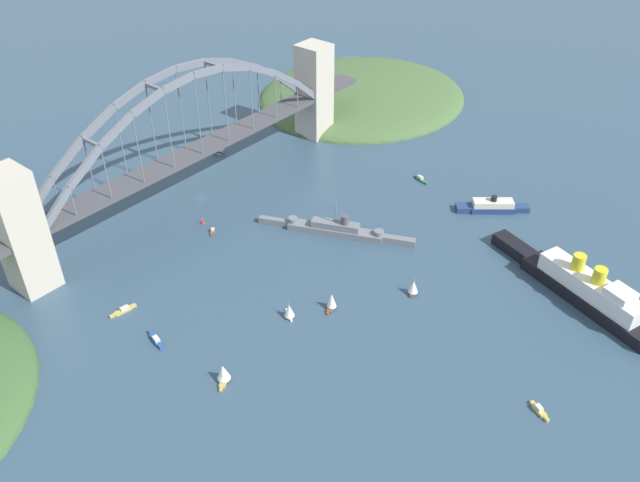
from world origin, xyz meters
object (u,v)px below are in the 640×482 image
small_boat_0 (289,311)px  small_boat_4 (123,310)px  small_boat_7 (332,301)px  small_boat_5 (223,373)px  seaplane_taxiing_near_bridge (218,150)px  small_boat_8 (539,410)px  small_boat_2 (156,340)px  small_boat_1 (413,287)px  channel_marker_buoy (203,222)px  harbor_ferry_steamer (492,206)px  naval_cruiser (337,229)px  small_boat_3 (421,179)px  ocean_liner (588,292)px  harbor_arch_bridge (194,146)px  small_boat_6 (213,231)px

small_boat_0 → small_boat_4: size_ratio=0.65×
small_boat_7 → small_boat_5: bearing=-5.9°
seaplane_taxiing_near_bridge → small_boat_0: small_boat_0 is taller
small_boat_5 → small_boat_8: 109.66m
small_boat_2 → small_boat_8: 141.31m
small_boat_1 → small_boat_2: small_boat_1 is taller
small_boat_2 → channel_marker_buoy: bearing=-145.1°
harbor_ferry_steamer → small_boat_1: harbor_ferry_steamer is taller
naval_cruiser → small_boat_5: size_ratio=8.30×
small_boat_8 → channel_marker_buoy: (-5.22, -173.65, 0.28)m
small_boat_3 → small_boat_8: size_ratio=1.18×
small_boat_1 → ocean_liner: bearing=124.8°
harbor_arch_bridge → small_boat_3: size_ratio=24.29×
harbor_arch_bridge → small_boat_7: 111.74m
ocean_liner → small_boat_8: bearing=8.0°
harbor_arch_bridge → small_boat_7: (24.74, 106.14, -24.67)m
seaplane_taxiing_near_bridge → small_boat_7: small_boat_7 is taller
small_boat_6 → small_boat_8: (3.16, 164.55, 0.22)m
ocean_liner → small_boat_3: bearing=-111.7°
small_boat_1 → small_boat_4: (83.21, -84.34, -2.96)m
small_boat_0 → small_boat_8: (-18.27, 97.05, -2.69)m
seaplane_taxiing_near_bridge → small_boat_8: 228.42m
small_boat_3 → channel_marker_buoy: size_ratio=3.72×
seaplane_taxiing_near_bridge → channel_marker_buoy: (54.19, 46.90, -0.78)m
harbor_arch_bridge → small_boat_1: bearing=91.7°
small_boat_5 → naval_cruiser: bearing=-165.4°
ocean_liner → small_boat_7: size_ratio=11.71×
small_boat_3 → small_boat_5: bearing=7.3°
small_boat_1 → small_boat_7: small_boat_7 is taller
naval_cruiser → seaplane_taxiing_near_bridge: (-20.10, -102.25, -0.79)m
channel_marker_buoy → small_boat_0: bearing=73.0°
small_boat_3 → harbor_ferry_steamer: bearing=86.1°
harbor_ferry_steamer → small_boat_0: (122.21, -25.92, 1.00)m
small_boat_7 → small_boat_1: bearing=144.3°
small_boat_4 → small_boat_7: small_boat_7 is taller
seaplane_taxiing_near_bridge → small_boat_0: 145.91m
harbor_arch_bridge → small_boat_1: (-3.84, 126.70, -24.82)m
small_boat_4 → small_boat_7: (-54.63, 63.78, 3.12)m
small_boat_3 → small_boat_7: 113.61m
naval_cruiser → small_boat_4: naval_cruiser is taller
small_boat_3 → small_boat_4: 169.10m
small_boat_2 → small_boat_8: bearing=115.4°
small_boat_5 → small_boat_7: bearing=174.1°
small_boat_2 → small_boat_6: (-63.85, -36.93, -0.23)m
small_boat_0 → small_boat_6: 70.87m
ocean_liner → small_boat_8: size_ratio=11.46×
small_boat_8 → harbor_ferry_steamer: bearing=-145.6°
seaplane_taxiing_near_bridge → channel_marker_buoy: 71.67m
harbor_arch_bridge → small_boat_4: (79.37, 42.36, -27.79)m
harbor_arch_bridge → small_boat_2: harbor_arch_bridge is taller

